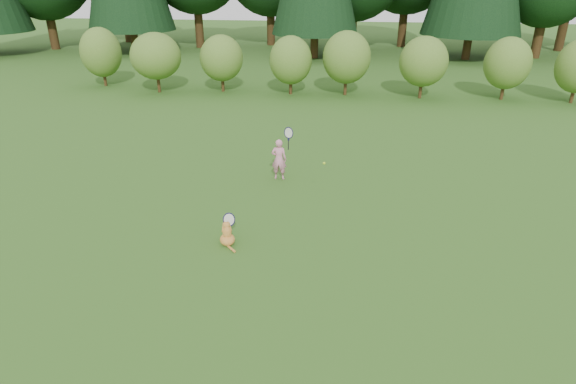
# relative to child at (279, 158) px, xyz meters

# --- Properties ---
(ground) EXTENTS (100.00, 100.00, 0.00)m
(ground) POSITION_rel_child_xyz_m (0.34, -3.14, -0.57)
(ground) COLOR #225317
(ground) RESTS_ON ground
(shrub_row) EXTENTS (28.00, 3.00, 2.80)m
(shrub_row) POSITION_rel_child_xyz_m (0.34, 9.86, 0.83)
(shrub_row) COLOR #486C21
(shrub_row) RESTS_ON ground
(child) EXTENTS (0.60, 0.34, 1.64)m
(child) POSITION_rel_child_xyz_m (0.00, 0.00, 0.00)
(child) COLOR pink
(child) RESTS_ON ground
(cat) EXTENTS (0.47, 0.72, 0.69)m
(cat) POSITION_rel_child_xyz_m (-0.53, -3.47, -0.31)
(cat) COLOR #C37425
(cat) RESTS_ON ground
(tennis_ball) EXTENTS (0.06, 0.06, 0.06)m
(tennis_ball) POSITION_rel_child_xyz_m (1.25, -1.49, 0.50)
(tennis_ball) COLOR #A7C617
(tennis_ball) RESTS_ON ground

